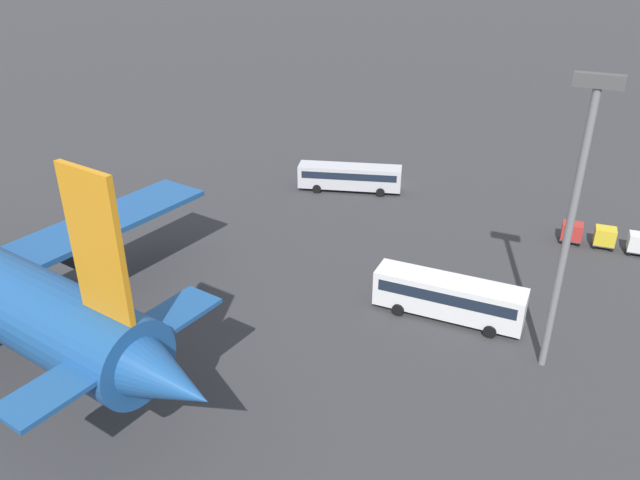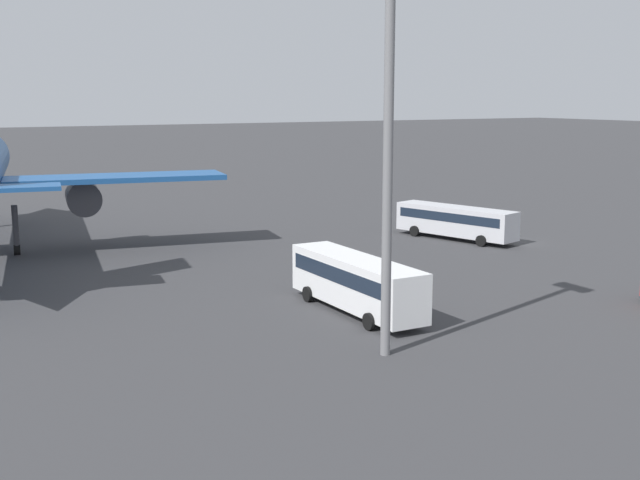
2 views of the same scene
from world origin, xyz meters
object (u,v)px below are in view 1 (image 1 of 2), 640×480
(cargo_cart_yellow, at_px, (605,236))
(cargo_cart_red, at_px, (572,231))
(shuttle_bus_far, at_px, (449,295))
(worker_person, at_px, (389,178))
(cargo_cart_white, at_px, (639,243))
(shuttle_bus_near, at_px, (350,176))

(cargo_cart_yellow, xyz_separation_m, cargo_cart_red, (3.00, 0.13, 0.00))
(shuttle_bus_far, bearing_deg, worker_person, -61.92)
(worker_person, bearing_deg, shuttle_bus_far, 117.70)
(shuttle_bus_far, height_order, cargo_cart_white, shuttle_bus_far)
(shuttle_bus_near, height_order, worker_person, shuttle_bus_near)
(cargo_cart_white, bearing_deg, shuttle_bus_near, -6.66)
(shuttle_bus_near, xyz_separation_m, worker_person, (-3.73, -3.46, -0.95))
(cargo_cart_white, bearing_deg, shuttle_bus_far, 51.79)
(shuttle_bus_near, xyz_separation_m, shuttle_bus_far, (-16.77, 21.38, 0.19))
(shuttle_bus_far, xyz_separation_m, cargo_cart_yellow, (-11.01, -17.91, -0.83))
(cargo_cart_white, relative_size, cargo_cart_red, 1.00)
(shuttle_bus_far, distance_m, cargo_cart_red, 19.52)
(shuttle_bus_near, xyz_separation_m, cargo_cart_yellow, (-27.77, 3.46, -0.63))
(cargo_cart_white, bearing_deg, worker_person, -14.61)
(cargo_cart_red, bearing_deg, cargo_cart_yellow, -177.43)
(shuttle_bus_near, relative_size, cargo_cart_red, 5.82)
(shuttle_bus_near, bearing_deg, shuttle_bus_far, 112.43)
(shuttle_bus_near, height_order, cargo_cart_yellow, shuttle_bus_near)
(shuttle_bus_far, bearing_deg, shuttle_bus_near, -51.51)
(shuttle_bus_far, relative_size, cargo_cart_white, 5.63)
(shuttle_bus_far, relative_size, worker_person, 6.76)
(shuttle_bus_near, bearing_deg, cargo_cart_yellow, 157.21)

